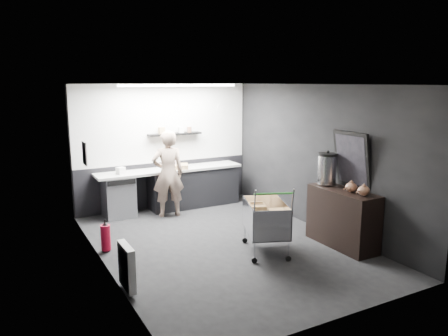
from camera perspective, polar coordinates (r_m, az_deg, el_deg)
floor at (r=7.61m, az=-0.05°, el=-9.92°), size 5.50×5.50×0.00m
ceiling at (r=7.10m, az=-0.05°, el=10.86°), size 5.50×5.50×0.00m
wall_back at (r=9.71m, az=-7.80°, el=2.86°), size 5.50×0.00×5.50m
wall_front at (r=5.05m, az=15.01°, el=-5.21°), size 5.50×0.00×5.50m
wall_left at (r=6.54m, az=-15.66°, el=-1.51°), size 0.00×5.50×5.50m
wall_right at (r=8.35m, az=12.11°, el=1.36°), size 0.00×5.50×5.50m
kitchen_wall_panel at (r=9.63m, az=-7.84°, el=5.79°), size 3.95×0.02×1.70m
dado_panel at (r=9.85m, az=-7.63°, el=-2.05°), size 3.95×0.02×1.00m
floating_shelf at (r=9.62m, az=-6.45°, el=4.44°), size 1.20×0.22×0.04m
wall_clock at (r=10.17m, az=-0.40°, el=7.88°), size 0.20×0.03×0.20m
poster at (r=7.76m, az=-17.76°, el=1.83°), size 0.02×0.30×0.40m
poster_red_band at (r=7.75m, az=-17.75°, el=2.34°), size 0.02×0.22×0.10m
radiator at (r=6.03m, az=-12.60°, el=-12.48°), size 0.10×0.50×0.60m
ceiling_strip at (r=8.77m, az=-5.91°, el=10.68°), size 2.40×0.20×0.04m
prep_counter at (r=9.62m, az=-6.21°, el=-2.59°), size 3.20×0.61×0.90m
person at (r=8.99m, az=-7.32°, el=-0.74°), size 0.71×0.53×1.79m
shopping_cart at (r=7.15m, az=5.45°, el=-6.78°), size 0.96×1.24×1.13m
sideboard at (r=7.66m, az=15.15°, el=-5.35°), size 0.55×1.30×1.94m
fire_extinguisher at (r=7.48m, az=-15.20°, el=-8.64°), size 0.16×0.16×0.52m
cardboard_box at (r=9.48m, az=-6.10°, el=0.21°), size 0.54×0.48×0.09m
pink_tub at (r=9.49m, az=-6.57°, el=0.49°), size 0.18×0.18×0.18m
white_container at (r=9.08m, az=-13.34°, el=-0.34°), size 0.20×0.18×0.14m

